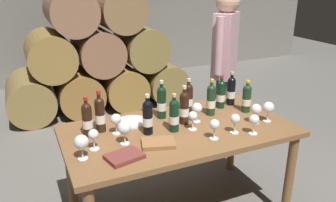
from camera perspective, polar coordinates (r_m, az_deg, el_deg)
name	(u,v)px	position (r m, az deg, el deg)	size (l,w,h in m)	color
cellar_back_wall	(73,1)	(6.38, -15.55, 15.80)	(10.00, 0.24, 2.80)	slate
barrel_stack	(98,59)	(4.92, -11.66, 6.92)	(2.49, 0.90, 1.69)	olive
dining_table	(179,139)	(2.60, 1.82, -6.40)	(1.70, 0.90, 0.76)	brown
wine_bottle_0	(148,117)	(2.43, -3.41, -2.66)	(0.07, 0.07, 0.30)	black
wine_bottle_1	(247,98)	(2.90, 12.98, 0.49)	(0.07, 0.07, 0.27)	#19381E
wine_bottle_2	(231,91)	(3.03, 10.48, 1.73)	(0.07, 0.07, 0.30)	black
wine_bottle_3	(188,98)	(2.82, 3.43, 0.55)	(0.07, 0.07, 0.29)	black
wine_bottle_4	(174,115)	(2.47, 1.01, -2.35)	(0.07, 0.07, 0.29)	black
wine_bottle_5	(211,100)	(2.78, 7.19, 0.24)	(0.07, 0.07, 0.30)	#19381E
wine_bottle_6	(87,119)	(2.47, -13.32, -2.96)	(0.07, 0.07, 0.29)	black
wine_bottle_7	(221,94)	(2.94, 8.82, 1.20)	(0.07, 0.07, 0.29)	black
wine_bottle_8	(100,114)	(2.51, -11.27, -2.15)	(0.07, 0.07, 0.31)	black
wine_bottle_9	(184,107)	(2.60, 2.72, -1.06)	(0.07, 0.07, 0.30)	black
wine_bottle_10	(162,102)	(2.70, -1.08, -0.15)	(0.07, 0.07, 0.31)	black
wine_glass_0	(235,120)	(2.50, 11.14, -3.06)	(0.07, 0.07, 0.15)	white
wine_glass_1	(116,120)	(2.46, -8.67, -3.11)	(0.08, 0.08, 0.15)	white
wine_glass_2	(124,129)	(2.31, -7.31, -4.60)	(0.09, 0.09, 0.16)	white
wine_glass_3	(197,109)	(2.64, 4.84, -1.27)	(0.08, 0.08, 0.16)	white
wine_glass_4	(93,135)	(2.28, -12.33, -5.61)	(0.07, 0.07, 0.14)	white
wine_glass_5	(256,110)	(2.69, 14.46, -1.41)	(0.08, 0.08, 0.16)	white
wine_glass_6	(254,120)	(2.51, 14.16, -3.15)	(0.07, 0.07, 0.15)	white
wine_glass_7	(193,117)	(2.51, 4.16, -2.64)	(0.07, 0.07, 0.14)	white
wine_glass_8	(214,125)	(2.38, 7.76, -4.02)	(0.07, 0.07, 0.15)	white
wine_glass_9	(268,108)	(2.75, 16.41, -1.10)	(0.09, 0.09, 0.16)	white
wine_glass_10	(81,142)	(2.17, -14.25, -6.71)	(0.09, 0.09, 0.16)	white
tasting_notebook	(124,157)	(2.18, -7.29, -9.17)	(0.22, 0.16, 0.03)	brown
leather_ledger	(158,143)	(2.32, -1.66, -7.03)	(0.22, 0.16, 0.03)	#936038
serving_plate	(132,122)	(2.67, -6.03, -3.46)	(0.24, 0.24, 0.01)	white
sommelier_presenting	(224,59)	(3.50, 9.39, 6.99)	(0.39, 0.35, 1.72)	#383842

